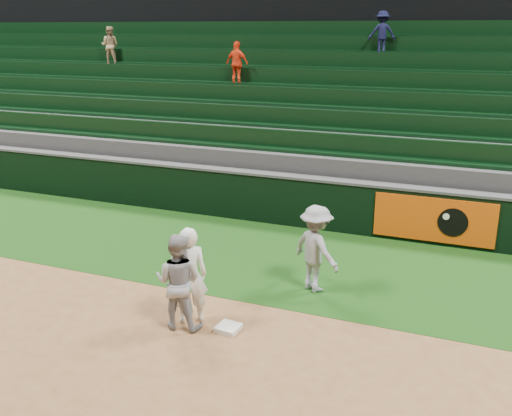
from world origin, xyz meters
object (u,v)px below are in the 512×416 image
Objects in this scene: first_base at (228,328)px; first_baseman at (189,275)px; baserunner at (178,281)px; base_coach at (316,249)px.

first_baseman is (-0.71, 0.04, 0.78)m from first_base.
base_coach reaches higher than baserunner.
first_base is 2.27m from base_coach.
first_base is at bearing 97.20° from base_coach.
first_baseman reaches higher than first_base.
base_coach is at bearing 65.91° from first_base.
first_baseman is at bearing -116.83° from baserunner.
first_base is 0.22× the size of base_coach.
baserunner is at bearing 36.86° from first_baseman.
first_baseman is 1.03× the size of baserunner.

